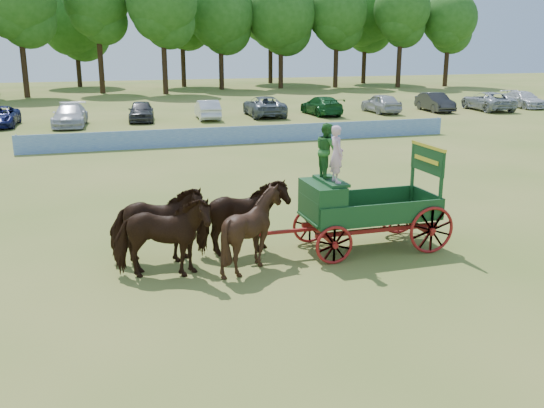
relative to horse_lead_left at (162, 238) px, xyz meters
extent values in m
plane|color=olive|center=(8.56, 1.75, -1.08)|extent=(160.00, 160.00, 0.00)
imported|color=#321B0D|center=(0.00, 0.00, 0.00)|extent=(2.76, 1.70, 2.17)
imported|color=#321B0D|center=(0.00, 1.10, 0.00)|extent=(2.71, 1.53, 2.17)
imported|color=#321B0D|center=(2.40, 0.00, 0.00)|extent=(2.11, 1.91, 2.17)
imported|color=#321B0D|center=(2.40, 1.10, 0.00)|extent=(2.65, 1.37, 2.17)
cube|color=#AA111F|center=(4.60, 0.55, -0.48)|extent=(0.12, 2.00, 0.12)
cube|color=#AA111F|center=(7.60, 0.55, -0.48)|extent=(0.12, 2.00, 0.12)
cube|color=#AA111F|center=(6.10, 0.00, -0.36)|extent=(3.80, 0.10, 0.12)
cube|color=#AA111F|center=(6.10, 1.10, -0.36)|extent=(3.80, 0.10, 0.12)
cube|color=#AA111F|center=(3.70, 0.55, -0.33)|extent=(2.80, 0.09, 0.09)
cube|color=#174621|center=(6.10, 0.55, -0.08)|extent=(3.80, 1.80, 0.10)
cube|color=#174621|center=(6.10, -0.33, 0.22)|extent=(3.80, 0.06, 0.55)
cube|color=#174621|center=(6.10, 1.43, 0.22)|extent=(3.80, 0.06, 0.55)
cube|color=#174621|center=(7.98, 0.55, 0.22)|extent=(0.06, 1.80, 0.55)
cube|color=#174621|center=(4.60, 0.55, 0.47)|extent=(0.85, 1.70, 1.05)
cube|color=#174621|center=(4.85, 0.55, 1.04)|extent=(0.55, 1.50, 0.08)
cube|color=#174621|center=(4.22, 0.55, 0.27)|extent=(0.10, 1.60, 0.65)
cube|color=#174621|center=(4.40, 0.55, -0.03)|extent=(0.55, 1.60, 0.06)
cube|color=#174621|center=(7.90, -0.25, 0.87)|extent=(0.08, 0.08, 1.80)
cube|color=#174621|center=(7.90, 1.35, 0.87)|extent=(0.08, 0.08, 1.80)
cube|color=#174621|center=(7.90, 0.55, 1.47)|extent=(0.07, 1.75, 0.75)
cube|color=gold|center=(7.90, 0.55, 1.87)|extent=(0.08, 1.80, 0.09)
cube|color=gold|center=(7.86, 0.55, 1.47)|extent=(0.02, 1.30, 0.12)
torus|color=#AA111F|center=(4.60, -0.40, -0.53)|extent=(1.09, 0.09, 1.09)
torus|color=#AA111F|center=(4.60, 1.50, -0.53)|extent=(1.09, 0.09, 1.09)
torus|color=#AA111F|center=(7.60, -0.40, -0.38)|extent=(1.39, 0.09, 1.39)
torus|color=#AA111F|center=(7.60, 1.50, -0.38)|extent=(1.39, 0.09, 1.39)
imported|color=#E8B1CB|center=(4.85, 0.20, 1.86)|extent=(0.38, 0.57, 1.57)
imported|color=#2A6D28|center=(4.85, 0.90, 1.85)|extent=(0.59, 0.75, 1.55)
cube|color=#2053B0|center=(7.56, 19.75, -0.56)|extent=(26.00, 0.08, 1.05)
imported|color=silver|center=(-2.67, 30.67, -0.30)|extent=(2.65, 5.57, 1.57)
imported|color=#333338|center=(2.44, 32.02, -0.32)|extent=(2.33, 4.69, 1.54)
imported|color=silver|center=(7.47, 31.74, -0.34)|extent=(1.86, 4.61, 1.49)
imported|color=slate|center=(12.22, 32.33, -0.28)|extent=(3.04, 5.96, 1.61)
imported|color=#144C1E|center=(16.98, 31.80, -0.33)|extent=(2.26, 5.28, 1.52)
imported|color=#B2B2B7|center=(22.35, 31.76, -0.27)|extent=(1.96, 4.78, 1.62)
imported|color=#262628|center=(27.31, 31.37, -0.30)|extent=(2.07, 4.89, 1.57)
imported|color=#999EA5|center=(32.13, 30.73, -0.28)|extent=(3.20, 5.99, 1.60)
imported|color=silver|center=(36.64, 31.62, -0.36)|extent=(2.42, 5.16, 1.46)
cylinder|color=#382314|center=(-7.43, 55.80, 1.67)|extent=(0.60, 0.60, 5.50)
cylinder|color=#382314|center=(0.52, 58.91, 1.69)|extent=(0.60, 0.60, 5.55)
sphere|color=#1F5015|center=(0.52, 58.91, 9.13)|extent=(7.12, 7.12, 7.12)
cylinder|color=#382314|center=(7.38, 55.72, 1.62)|extent=(0.60, 0.60, 5.41)
sphere|color=#1F5015|center=(7.38, 55.72, 8.88)|extent=(7.82, 7.82, 7.82)
cylinder|color=#382314|center=(14.97, 60.50, 1.39)|extent=(0.60, 0.60, 4.96)
sphere|color=#1F5015|center=(14.97, 60.50, 8.05)|extent=(8.23, 8.23, 8.23)
cylinder|color=#382314|center=(22.58, 60.07, 1.39)|extent=(0.60, 0.60, 4.95)
sphere|color=#1F5015|center=(22.58, 60.07, 8.03)|extent=(8.60, 8.60, 8.60)
cylinder|color=#382314|center=(29.80, 59.29, 1.47)|extent=(0.60, 0.60, 5.12)
sphere|color=#1F5015|center=(29.80, 59.29, 8.34)|extent=(7.65, 7.65, 7.65)
cylinder|color=#382314|center=(37.63, 56.97, 1.54)|extent=(0.60, 0.60, 5.25)
sphere|color=#1F5015|center=(37.63, 56.97, 8.59)|extent=(7.14, 7.14, 7.14)
cylinder|color=#382314|center=(44.57, 56.87, 1.26)|extent=(0.60, 0.60, 4.69)
sphere|color=#1F5015|center=(44.57, 56.87, 7.56)|extent=(7.08, 7.08, 7.08)
cylinder|color=#382314|center=(-1.99, 70.06, 1.21)|extent=(0.60, 0.60, 4.58)
sphere|color=#1F5015|center=(-1.99, 70.06, 7.35)|extent=(9.20, 9.20, 9.20)
cylinder|color=#382314|center=(11.21, 66.57, 1.58)|extent=(0.60, 0.60, 5.32)
sphere|color=#1F5015|center=(11.21, 66.57, 8.72)|extent=(8.41, 8.41, 8.41)
cylinder|color=#382314|center=(24.08, 69.49, 1.75)|extent=(0.60, 0.60, 5.67)
sphere|color=#1F5015|center=(24.08, 69.49, 9.36)|extent=(9.79, 9.79, 9.79)
cylinder|color=#382314|center=(36.63, 65.25, 1.49)|extent=(0.60, 0.60, 5.16)
sphere|color=#1F5015|center=(36.63, 65.25, 8.42)|extent=(8.99, 8.99, 8.99)
camera|label=1|loc=(-1.62, -14.83, 4.86)|focal=40.00mm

